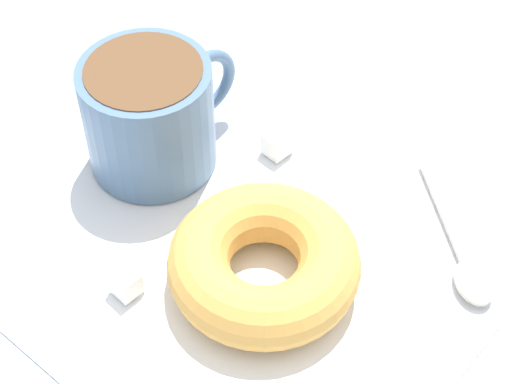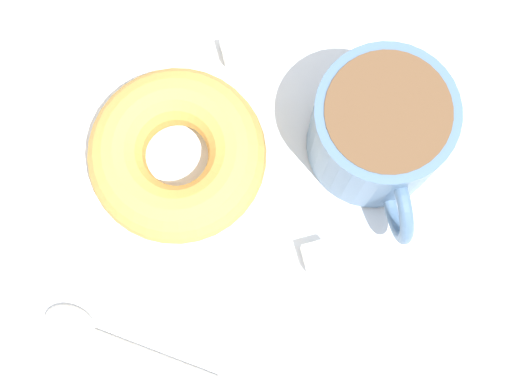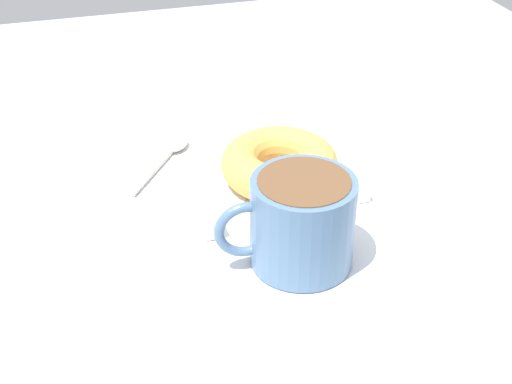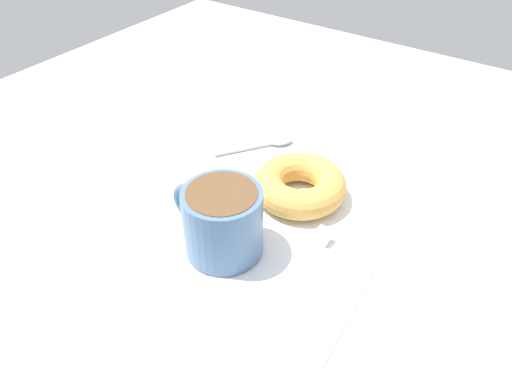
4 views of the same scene
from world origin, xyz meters
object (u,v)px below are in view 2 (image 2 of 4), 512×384
object	(u,v)px
coffee_cup	(381,131)
donut	(177,155)
sugar_cube	(317,256)
sugar_cube_extra	(234,50)
spoon	(93,332)

from	to	relation	value
coffee_cup	donut	world-z (taller)	coffee_cup
sugar_cube	coffee_cup	bearing A→B (deg)	-132.19
sugar_cube	sugar_cube_extra	world-z (taller)	sugar_cube
donut	sugar_cube_extra	distance (cm)	8.87
donut	sugar_cube_extra	world-z (taller)	donut
coffee_cup	spoon	distance (cm)	23.53
donut	sugar_cube	world-z (taller)	donut
donut	spoon	distance (cm)	13.29
sugar_cube	donut	bearing A→B (deg)	-50.32
spoon	sugar_cube_extra	xyz separation A→B (cm)	(-14.23, -16.76, 0.42)
sugar_cube	sugar_cube_extra	xyz separation A→B (cm)	(1.75, -15.67, -0.05)
coffee_cup	donut	distance (cm)	13.81
sugar_cube	spoon	bearing A→B (deg)	3.88
donut	sugar_cube_extra	bearing A→B (deg)	-130.46
coffee_cup	sugar_cube	size ratio (longest dim) A/B	7.08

